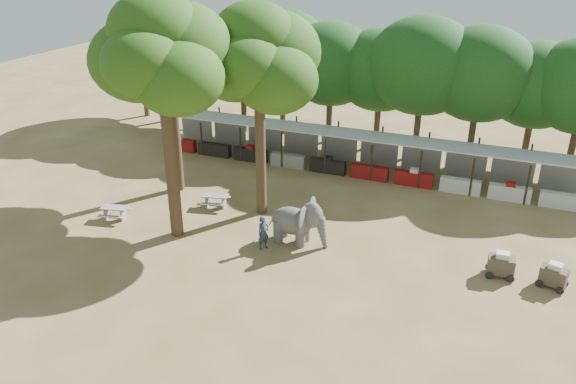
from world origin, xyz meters
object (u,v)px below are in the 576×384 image
at_px(picnic_table_far, 215,199).
at_px(elephant, 298,221).
at_px(cart_back, 501,265).
at_px(yard_tree_left, 168,53).
at_px(cart_front, 554,275).
at_px(yard_tree_center, 161,55).
at_px(yard_tree_back, 258,58).
at_px(handler, 263,233).
at_px(picnic_table_near, 115,211).

bearing_deg(picnic_table_far, elephant, -33.05).
height_order(elephant, cart_back, elephant).
distance_m(yard_tree_left, picnic_table_far, 8.58).
distance_m(elephant, picnic_table_far, 6.26).
relative_size(elephant, cart_front, 2.20).
xyz_separation_m(yard_tree_center, yard_tree_back, (3.00, 4.00, -0.67)).
xyz_separation_m(handler, picnic_table_near, (-8.87, -0.13, -0.41)).
xyz_separation_m(yard_tree_back, picnic_table_far, (-2.60, -0.56, -8.07)).
xyz_separation_m(elephant, handler, (-1.37, -1.24, -0.30)).
distance_m(yard_tree_back, cart_front, 17.20).
bearing_deg(handler, cart_front, -51.25).
xyz_separation_m(picnic_table_far, cart_front, (17.70, -1.54, 0.11)).
bearing_deg(yard_tree_center, picnic_table_near, 179.63).
height_order(elephant, picnic_table_near, elephant).
bearing_deg(handler, elephant, -16.64).
bearing_deg(picnic_table_far, yard_tree_center, -110.49).
xyz_separation_m(yard_tree_left, picnic_table_far, (3.40, -1.56, -7.72)).
distance_m(picnic_table_near, picnic_table_far, 5.54).
height_order(handler, cart_front, handler).
height_order(yard_tree_left, yard_tree_center, yard_tree_center).
height_order(yard_tree_left, cart_back, yard_tree_left).
distance_m(picnic_table_near, cart_back, 19.96).
distance_m(yard_tree_center, picnic_table_near, 9.60).
xyz_separation_m(elephant, picnic_table_near, (-10.24, -1.36, -0.71)).
xyz_separation_m(picnic_table_far, cart_back, (15.51, -1.51, 0.13)).
relative_size(handler, cart_back, 1.32).
bearing_deg(cart_front, yard_tree_left, -172.29).
distance_m(picnic_table_far, cart_front, 17.77).
bearing_deg(elephant, yard_tree_left, 159.67).
xyz_separation_m(handler, cart_back, (11.00, 1.78, -0.26)).
bearing_deg(handler, yard_tree_left, 89.69).
distance_m(handler, cart_back, 11.15).
distance_m(yard_tree_back, cart_back, 15.30).
height_order(picnic_table_far, cart_back, cart_back).
relative_size(elephant, cart_back, 2.31).
distance_m(elephant, handler, 1.87).
bearing_deg(picnic_table_far, cart_front, -18.78).
distance_m(yard_tree_left, yard_tree_back, 6.09).
xyz_separation_m(yard_tree_center, elephant, (6.28, 1.39, -8.03)).
distance_m(yard_tree_left, yard_tree_center, 5.92).
bearing_deg(picnic_table_far, picnic_table_near, -155.74).
bearing_deg(yard_tree_back, elephant, -38.53).
relative_size(picnic_table_near, cart_front, 1.21).
xyz_separation_m(yard_tree_back, picnic_table_near, (-6.96, -3.98, -8.08)).
relative_size(yard_tree_back, handler, 6.51).
height_order(handler, picnic_table_near, handler).
bearing_deg(cart_front, cart_back, -164.64).
bearing_deg(elephant, cart_back, 4.13).
distance_m(yard_tree_center, picnic_table_far, 9.39).
bearing_deg(handler, picnic_table_near, 122.01).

